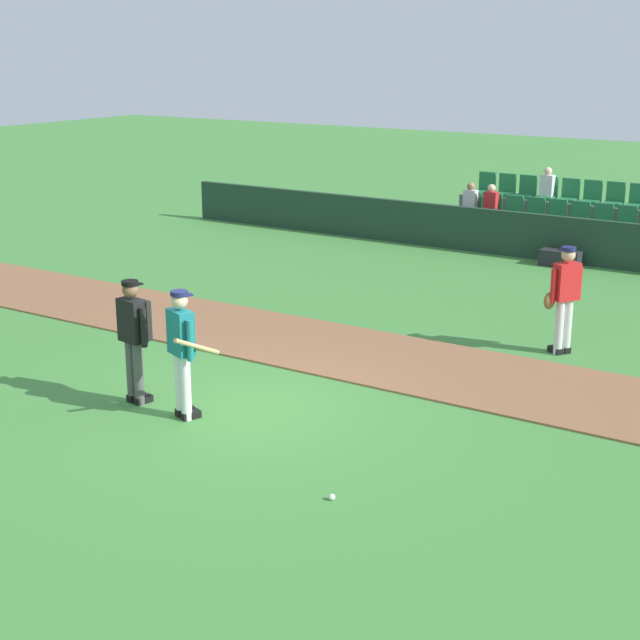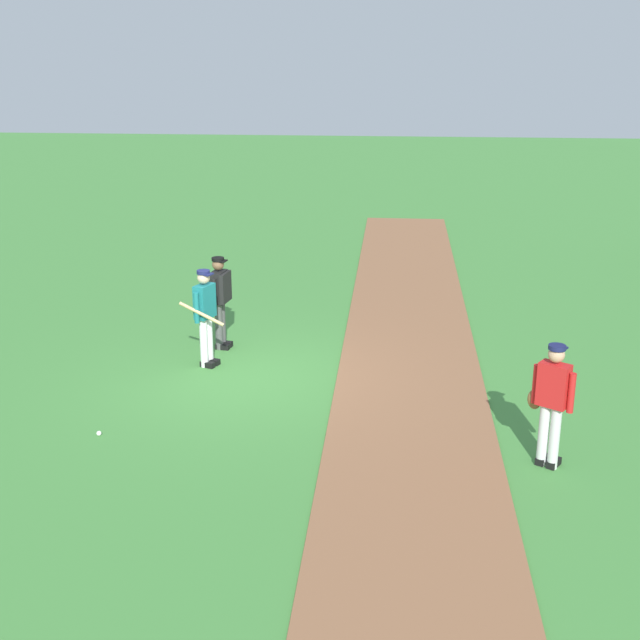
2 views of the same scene
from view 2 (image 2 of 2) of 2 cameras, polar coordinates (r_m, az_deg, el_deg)
The scene contains 6 objects.
ground_plane at distance 14.68m, azimuth -5.19°, elevation -3.81°, with size 80.00×80.00×0.00m, color #42843A.
infield_dirt_path at distance 14.46m, azimuth 6.10°, elevation -4.14°, with size 28.00×2.50×0.03m, color brown.
batter_teal_jersey at distance 14.92m, azimuth -7.79°, elevation 0.41°, with size 0.61×0.80×1.76m.
umpire_home_plate at distance 15.76m, azimuth -6.77°, elevation 1.54°, with size 0.58×0.35×1.76m.
runner_red_jersey at distance 11.67m, azimuth 15.41°, elevation -5.32°, with size 0.50×0.57×1.76m.
baseball at distance 12.90m, azimuth -14.76°, elevation -7.44°, with size 0.07×0.07×0.07m, color white.
Camera 2 is at (13.37, 2.56, 5.50)m, focal length 47.18 mm.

